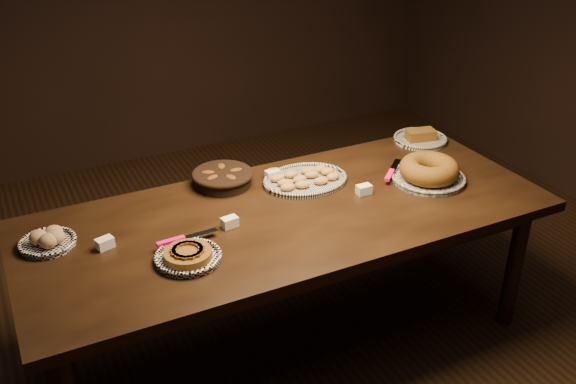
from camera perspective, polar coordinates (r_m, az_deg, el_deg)
name	(u,v)px	position (r m, az deg, el deg)	size (l,w,h in m)	color
ground	(289,339)	(3.34, 0.06, -12.97)	(5.00, 5.00, 0.00)	black
buffet_table	(289,225)	(2.94, 0.07, -2.97)	(2.40, 1.00, 0.75)	black
apple_tart_plate	(188,255)	(2.59, -8.89, -5.59)	(0.31, 0.28, 0.05)	white
madeleine_platter	(305,179)	(3.15, 1.48, 1.16)	(0.42, 0.34, 0.05)	black
bundt_cake_plate	(429,172)	(3.23, 12.40, 1.78)	(0.41, 0.42, 0.11)	black
croissant_basket	(223,177)	(3.13, -5.84, 1.35)	(0.30, 0.30, 0.08)	black
bread_roll_plate	(48,240)	(2.82, -20.54, -4.00)	(0.23, 0.23, 0.07)	white
loaf_plate	(420,138)	(3.69, 11.68, 4.73)	(0.30, 0.30, 0.07)	black
tent_cards	(290,197)	(2.98, 0.19, -0.45)	(1.76, 0.39, 0.04)	white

